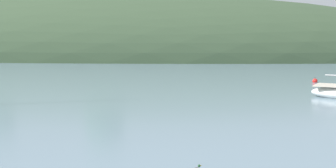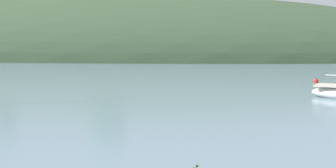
# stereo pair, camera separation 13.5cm
# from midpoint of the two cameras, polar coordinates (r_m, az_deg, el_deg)

# --- Properties ---
(far_shoreline_hill) EXTENTS (150.00, 36.00, 28.22)m
(far_shoreline_hill) POSITION_cam_midpoint_polar(r_m,az_deg,el_deg) (88.29, -12.55, 3.38)
(far_shoreline_hill) COLOR #384C33
(far_shoreline_hill) RESTS_ON ground
(mooring_buoy_inner) EXTENTS (0.44, 0.44, 0.54)m
(mooring_buoy_inner) POSITION_cam_midpoint_polar(r_m,az_deg,el_deg) (42.47, 18.16, 0.37)
(mooring_buoy_inner) COLOR red
(mooring_buoy_inner) RESTS_ON ground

